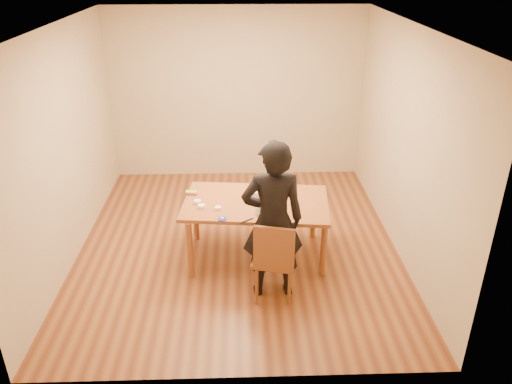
{
  "coord_description": "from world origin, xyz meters",
  "views": [
    {
      "loc": [
        0.04,
        -5.51,
        3.43
      ],
      "look_at": [
        0.22,
        -0.34,
        0.9
      ],
      "focal_mm": 35.0,
      "sensor_mm": 36.0,
      "label": 1
    }
  ],
  "objects_px": {
    "dining_table": "(256,203)",
    "cake": "(255,193)",
    "cake_plate": "(255,196)",
    "dining_chair": "(272,259)",
    "person": "(273,221)"
  },
  "relations": [
    {
      "from": "dining_table",
      "to": "person",
      "type": "bearing_deg",
      "value": -72.6
    },
    {
      "from": "cake",
      "to": "dining_chair",
      "type": "bearing_deg",
      "value": -80.42
    },
    {
      "from": "dining_table",
      "to": "person",
      "type": "relative_size",
      "value": 0.95
    },
    {
      "from": "dining_chair",
      "to": "cake",
      "type": "relative_size",
      "value": 1.99
    },
    {
      "from": "dining_table",
      "to": "cake",
      "type": "height_order",
      "value": "cake"
    },
    {
      "from": "dining_chair",
      "to": "cake_plate",
      "type": "bearing_deg",
      "value": 113.46
    },
    {
      "from": "cake",
      "to": "person",
      "type": "bearing_deg",
      "value": -79.92
    },
    {
      "from": "dining_chair",
      "to": "cake",
      "type": "distance_m",
      "value": 0.98
    },
    {
      "from": "dining_table",
      "to": "cake",
      "type": "distance_m",
      "value": 0.14
    },
    {
      "from": "dining_chair",
      "to": "cake_plate",
      "type": "relative_size",
      "value": 1.35
    },
    {
      "from": "dining_chair",
      "to": "person",
      "type": "bearing_deg",
      "value": 103.88
    },
    {
      "from": "dining_table",
      "to": "cake",
      "type": "xyz_separation_m",
      "value": [
        -0.0,
        0.12,
        0.08
      ]
    },
    {
      "from": "dining_table",
      "to": "person",
      "type": "distance_m",
      "value": 0.76
    },
    {
      "from": "dining_chair",
      "to": "dining_table",
      "type": "bearing_deg",
      "value": 114.84
    },
    {
      "from": "cake_plate",
      "to": "cake",
      "type": "relative_size",
      "value": 1.48
    }
  ]
}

